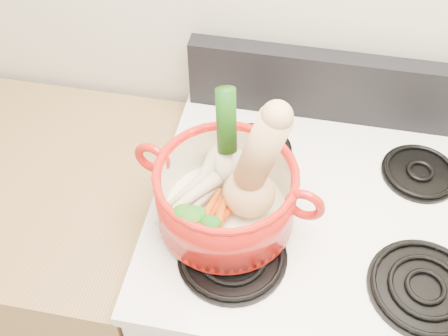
% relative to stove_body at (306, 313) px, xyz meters
% --- Properties ---
extents(stove_body, '(0.76, 0.65, 0.92)m').
position_rel_stove_body_xyz_m(stove_body, '(0.00, 0.00, 0.00)').
color(stove_body, silver).
rests_on(stove_body, floor).
extents(cooktop, '(0.78, 0.67, 0.03)m').
position_rel_stove_body_xyz_m(cooktop, '(0.00, 0.00, 0.47)').
color(cooktop, white).
rests_on(cooktop, stove_body).
extents(control_backsplash, '(0.76, 0.05, 0.18)m').
position_rel_stove_body_xyz_m(control_backsplash, '(0.00, 0.30, 0.58)').
color(control_backsplash, black).
rests_on(control_backsplash, cooktop).
extents(burner_front_left, '(0.22, 0.22, 0.02)m').
position_rel_stove_body_xyz_m(burner_front_left, '(-0.19, -0.16, 0.50)').
color(burner_front_left, black).
rests_on(burner_front_left, cooktop).
extents(burner_front_right, '(0.22, 0.22, 0.02)m').
position_rel_stove_body_xyz_m(burner_front_right, '(0.19, -0.16, 0.50)').
color(burner_front_right, black).
rests_on(burner_front_right, cooktop).
extents(burner_back_left, '(0.17, 0.17, 0.02)m').
position_rel_stove_body_xyz_m(burner_back_left, '(-0.19, 0.14, 0.50)').
color(burner_back_left, black).
rests_on(burner_back_left, cooktop).
extents(burner_back_right, '(0.17, 0.17, 0.02)m').
position_rel_stove_body_xyz_m(burner_back_right, '(0.19, 0.14, 0.50)').
color(burner_back_right, black).
rests_on(burner_back_right, cooktop).
extents(dutch_oven, '(0.33, 0.33, 0.14)m').
position_rel_stove_body_xyz_m(dutch_oven, '(-0.22, -0.07, 0.58)').
color(dutch_oven, '#B5160F').
rests_on(dutch_oven, burner_front_left).
extents(pot_handle_left, '(0.08, 0.03, 0.08)m').
position_rel_stove_body_xyz_m(pot_handle_left, '(-0.38, -0.04, 0.63)').
color(pot_handle_left, '#B5160F').
rests_on(pot_handle_left, dutch_oven).
extents(pot_handle_right, '(0.08, 0.03, 0.08)m').
position_rel_stove_body_xyz_m(pot_handle_right, '(-0.06, -0.10, 0.63)').
color(pot_handle_right, '#B5160F').
rests_on(pot_handle_right, dutch_oven).
extents(squash, '(0.18, 0.12, 0.29)m').
position_rel_stove_body_xyz_m(squash, '(-0.17, -0.06, 0.67)').
color(squash, tan).
rests_on(squash, dutch_oven).
extents(leek, '(0.07, 0.10, 0.26)m').
position_rel_stove_body_xyz_m(leek, '(-0.23, -0.01, 0.67)').
color(leek, silver).
rests_on(leek, dutch_oven).
extents(ginger, '(0.09, 0.07, 0.04)m').
position_rel_stove_body_xyz_m(ginger, '(-0.20, 0.03, 0.56)').
color(ginger, tan).
rests_on(ginger, dutch_oven).
extents(parsnip_0, '(0.14, 0.22, 0.06)m').
position_rel_stove_body_xyz_m(parsnip_0, '(-0.26, -0.06, 0.56)').
color(parsnip_0, beige).
rests_on(parsnip_0, dutch_oven).
extents(parsnip_1, '(0.16, 0.18, 0.06)m').
position_rel_stove_body_xyz_m(parsnip_1, '(-0.29, -0.03, 0.56)').
color(parsnip_1, beige).
rests_on(parsnip_1, dutch_oven).
extents(parsnip_2, '(0.07, 0.18, 0.05)m').
position_rel_stove_body_xyz_m(parsnip_2, '(-0.28, -0.02, 0.57)').
color(parsnip_2, beige).
rests_on(parsnip_2, dutch_oven).
extents(parsnip_3, '(0.13, 0.15, 0.05)m').
position_rel_stove_body_xyz_m(parsnip_3, '(-0.30, -0.10, 0.58)').
color(parsnip_3, beige).
rests_on(parsnip_3, dutch_oven).
extents(carrot_0, '(0.10, 0.15, 0.04)m').
position_rel_stove_body_xyz_m(carrot_0, '(-0.22, -0.11, 0.55)').
color(carrot_0, '#BB3D09').
rests_on(carrot_0, dutch_oven).
extents(carrot_1, '(0.11, 0.17, 0.05)m').
position_rel_stove_body_xyz_m(carrot_1, '(-0.24, -0.11, 0.56)').
color(carrot_1, '#BF3609').
rests_on(carrot_1, dutch_oven).
extents(carrot_2, '(0.03, 0.16, 0.04)m').
position_rel_stove_body_xyz_m(carrot_2, '(-0.22, -0.11, 0.57)').
color(carrot_2, '#C45109').
rests_on(carrot_2, dutch_oven).
extents(carrot_3, '(0.07, 0.15, 0.04)m').
position_rel_stove_body_xyz_m(carrot_3, '(-0.25, -0.13, 0.57)').
color(carrot_3, '#D23F0A').
rests_on(carrot_3, dutch_oven).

